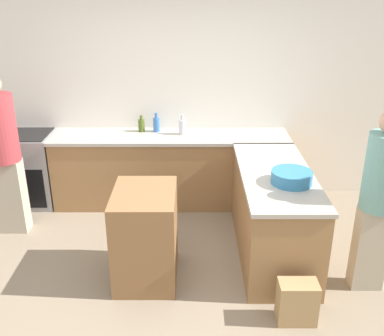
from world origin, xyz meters
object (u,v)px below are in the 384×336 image
(range_oven, at_px, (24,169))
(person_at_peninsula, at_px, (377,196))
(vinegar_bottle_clear, at_px, (181,126))
(person_by_range, at_px, (1,151))
(olive_oil_bottle, at_px, (140,125))
(water_bottle_blue, at_px, (155,124))
(island_table, at_px, (144,236))
(paper_bag, at_px, (296,302))
(mixing_bowl, at_px, (290,177))

(range_oven, xyz_separation_m, person_at_peninsula, (3.63, -1.70, 0.46))
(vinegar_bottle_clear, distance_m, person_by_range, 2.01)
(person_at_peninsula, bearing_deg, person_by_range, 164.21)
(range_oven, bearing_deg, olive_oil_bottle, 5.70)
(range_oven, relative_size, vinegar_bottle_clear, 3.65)
(vinegar_bottle_clear, relative_size, water_bottle_blue, 1.05)
(vinegar_bottle_clear, xyz_separation_m, water_bottle_blue, (-0.32, 0.11, -0.00))
(island_table, relative_size, paper_bag, 2.37)
(person_by_range, distance_m, paper_bag, 3.29)
(mixing_bowl, height_order, person_at_peninsula, person_at_peninsula)
(vinegar_bottle_clear, bearing_deg, paper_bag, -66.22)
(mixing_bowl, bearing_deg, person_at_peninsula, -25.41)
(vinegar_bottle_clear, distance_m, person_at_peninsula, 2.42)
(person_at_peninsula, relative_size, paper_bag, 4.51)
(mixing_bowl, relative_size, water_bottle_blue, 1.60)
(range_oven, relative_size, person_by_range, 0.52)
(mixing_bowl, height_order, vinegar_bottle_clear, vinegar_bottle_clear)
(island_table, bearing_deg, person_at_peninsula, -4.31)
(mixing_bowl, bearing_deg, paper_bag, -93.76)
(vinegar_bottle_clear, height_order, water_bottle_blue, vinegar_bottle_clear)
(water_bottle_blue, height_order, person_by_range, person_by_range)
(range_oven, relative_size, water_bottle_blue, 3.85)
(island_table, distance_m, person_at_peninsula, 2.06)
(range_oven, xyz_separation_m, mixing_bowl, (2.96, -1.38, 0.50))
(person_by_range, xyz_separation_m, paper_bag, (2.84, -1.47, -0.76))
(mixing_bowl, distance_m, olive_oil_bottle, 2.15)
(person_at_peninsula, height_order, paper_bag, person_at_peninsula)
(vinegar_bottle_clear, bearing_deg, range_oven, -179.08)
(mixing_bowl, relative_size, olive_oil_bottle, 1.84)
(range_oven, xyz_separation_m, paper_bag, (2.91, -2.16, -0.26))
(island_table, xyz_separation_m, mixing_bowl, (1.33, 0.17, 0.51))
(paper_bag, bearing_deg, olive_oil_bottle, 122.46)
(mixing_bowl, relative_size, person_by_range, 0.21)
(island_table, relative_size, vinegar_bottle_clear, 3.55)
(mixing_bowl, bearing_deg, olive_oil_bottle, 134.90)
(person_by_range, bearing_deg, island_table, -28.72)
(range_oven, height_order, person_at_peninsula, person_at_peninsula)
(vinegar_bottle_clear, relative_size, person_by_range, 0.14)
(water_bottle_blue, relative_size, person_by_range, 0.13)
(person_at_peninsula, bearing_deg, range_oven, 154.90)
(person_at_peninsula, bearing_deg, olive_oil_bottle, 139.93)
(water_bottle_blue, xyz_separation_m, person_by_range, (-1.56, -0.83, -0.04))
(island_table, height_order, person_by_range, person_by_range)
(water_bottle_blue, bearing_deg, mixing_bowl, -48.70)
(paper_bag, bearing_deg, island_table, 154.33)
(range_oven, distance_m, island_table, 2.25)
(island_table, relative_size, olive_oil_bottle, 4.31)
(island_table, bearing_deg, water_bottle_blue, 90.26)
(range_oven, height_order, mixing_bowl, mixing_bowl)
(vinegar_bottle_clear, height_order, person_at_peninsula, person_at_peninsula)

